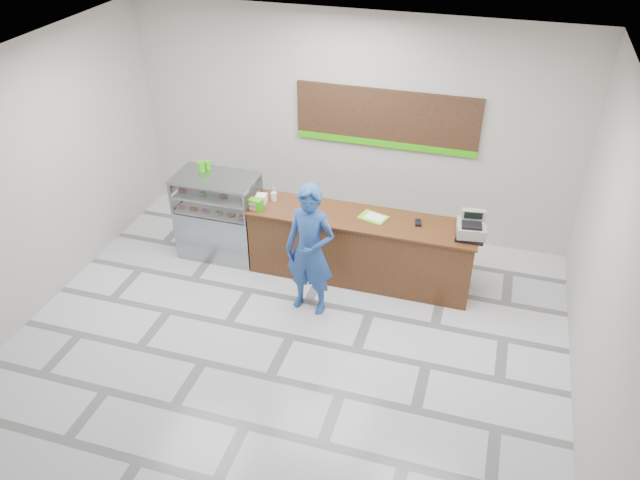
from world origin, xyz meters
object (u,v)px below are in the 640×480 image
(serving_tray, at_px, (373,217))
(customer, at_px, (310,250))
(cash_register, at_px, (471,228))
(sales_counter, at_px, (361,248))
(display_case, at_px, (219,216))

(serving_tray, height_order, customer, customer)
(cash_register, bearing_deg, serving_tray, 168.42)
(sales_counter, relative_size, serving_tray, 7.47)
(display_case, xyz_separation_m, serving_tray, (2.38, 0.03, 0.37))
(serving_tray, bearing_deg, cash_register, 13.13)
(display_case, distance_m, customer, 1.96)
(sales_counter, bearing_deg, customer, -118.92)
(sales_counter, bearing_deg, display_case, -179.99)
(sales_counter, xyz_separation_m, customer, (-0.48, -0.88, 0.43))
(display_case, bearing_deg, customer, -26.74)
(sales_counter, height_order, display_case, display_case)
(display_case, xyz_separation_m, cash_register, (3.72, -0.06, 0.49))
(cash_register, xyz_separation_m, serving_tray, (-1.34, 0.09, -0.12))
(display_case, relative_size, customer, 0.70)
(sales_counter, height_order, customer, customer)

